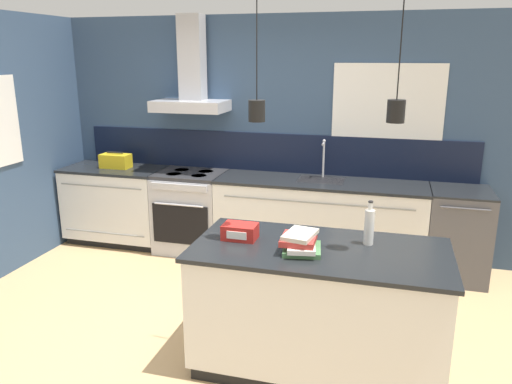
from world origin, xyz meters
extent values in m
plane|color=tan|center=(0.00, 0.00, 0.00)|extent=(16.00, 16.00, 0.00)
cube|color=#354C6B|center=(0.00, 2.03, 1.30)|extent=(5.60, 0.06, 2.60)
cube|color=black|center=(0.00, 1.99, 1.12)|extent=(4.42, 0.02, 0.43)
cube|color=white|center=(1.25, 1.99, 1.62)|extent=(1.12, 0.01, 0.96)
cube|color=black|center=(1.25, 1.99, 1.62)|extent=(1.04, 0.01, 0.88)
cube|color=#B5B5BA|center=(-0.84, 1.77, 1.64)|extent=(0.80, 0.46, 0.12)
cube|color=#B5B5BA|center=(-0.84, 1.86, 2.15)|extent=(0.26, 0.20, 0.90)
cylinder|color=black|center=(0.45, -0.19, 2.25)|extent=(0.01, 0.01, 0.71)
cylinder|color=black|center=(0.45, -0.19, 1.82)|extent=(0.11, 0.11, 0.14)
sphere|color=#F9D18C|center=(0.45, -0.19, 1.82)|extent=(0.06, 0.06, 0.06)
cylinder|color=black|center=(1.33, -0.16, 2.26)|extent=(0.01, 0.01, 0.69)
cylinder|color=black|center=(1.33, -0.16, 1.84)|extent=(0.11, 0.11, 0.14)
sphere|color=#F9D18C|center=(1.33, -0.16, 1.84)|extent=(0.06, 0.06, 0.06)
cube|color=#354C6B|center=(-2.43, 0.70, 1.30)|extent=(0.06, 3.80, 2.60)
cube|color=black|center=(-1.79, 1.72, 0.04)|extent=(1.11, 0.56, 0.09)
cube|color=silver|center=(-1.79, 1.69, 0.48)|extent=(1.15, 0.62, 0.79)
cube|color=gray|center=(-1.79, 1.38, 0.76)|extent=(1.01, 0.01, 0.01)
cube|color=gray|center=(-1.79, 1.38, 0.21)|extent=(1.01, 0.01, 0.01)
cube|color=black|center=(-1.79, 1.69, 0.90)|extent=(1.17, 0.64, 0.03)
cube|color=black|center=(0.63, 1.72, 0.04)|extent=(2.11, 0.56, 0.09)
cube|color=silver|center=(0.63, 1.69, 0.48)|extent=(2.17, 0.62, 0.79)
cube|color=gray|center=(0.63, 1.38, 0.76)|extent=(1.91, 0.01, 0.01)
cube|color=gray|center=(0.63, 1.38, 0.21)|extent=(1.91, 0.01, 0.01)
cube|color=black|center=(0.63, 1.69, 0.90)|extent=(2.20, 0.64, 0.03)
cube|color=#262628|center=(0.63, 1.74, 0.91)|extent=(0.48, 0.34, 0.01)
cylinder|color=#B5B5BA|center=(0.63, 1.87, 1.11)|extent=(0.02, 0.02, 0.39)
sphere|color=#B5B5BA|center=(0.63, 1.87, 1.30)|extent=(0.03, 0.03, 0.03)
cylinder|color=#B5B5BA|center=(0.63, 1.81, 1.28)|extent=(0.02, 0.12, 0.02)
cube|color=#B5B5BA|center=(-0.84, 1.69, 0.43)|extent=(0.74, 0.62, 0.87)
cube|color=black|center=(-0.84, 1.37, 0.40)|extent=(0.64, 0.02, 0.44)
cylinder|color=#B5B5BA|center=(-0.84, 1.35, 0.63)|extent=(0.56, 0.02, 0.02)
cube|color=#B5B5BA|center=(-0.84, 1.37, 0.82)|extent=(0.64, 0.02, 0.07)
cube|color=#2D2D30|center=(-0.84, 1.69, 0.89)|extent=(0.74, 0.60, 0.04)
cylinder|color=black|center=(-0.99, 1.80, 0.91)|extent=(0.17, 0.17, 0.00)
cylinder|color=black|center=(-0.69, 1.80, 0.91)|extent=(0.17, 0.17, 0.00)
cylinder|color=black|center=(-0.99, 1.58, 0.91)|extent=(0.17, 0.17, 0.00)
cylinder|color=black|center=(-0.69, 1.58, 0.91)|extent=(0.17, 0.17, 0.00)
cube|color=#4C4C51|center=(2.01, 1.69, 0.45)|extent=(0.58, 0.62, 0.89)
cube|color=black|center=(2.01, 1.69, 0.90)|extent=(0.58, 0.62, 0.02)
cylinder|color=#4C4C51|center=(2.01, 1.36, 0.82)|extent=(0.44, 0.02, 0.02)
cube|color=black|center=(0.89, -0.18, 0.04)|extent=(1.63, 0.79, 0.09)
cube|color=silver|center=(0.89, -0.18, 0.48)|extent=(1.69, 0.82, 0.79)
cube|color=black|center=(0.89, -0.18, 0.90)|extent=(1.74, 0.87, 0.03)
cylinder|color=silver|center=(1.21, -0.02, 1.03)|extent=(0.07, 0.07, 0.25)
cylinder|color=silver|center=(1.21, -0.02, 1.19)|extent=(0.03, 0.03, 0.06)
cylinder|color=#262628|center=(1.21, -0.02, 1.22)|extent=(0.03, 0.03, 0.01)
cube|color=#4C7F4C|center=(0.79, -0.27, 0.93)|extent=(0.29, 0.30, 0.03)
cube|color=silver|center=(0.79, -0.29, 0.96)|extent=(0.23, 0.32, 0.03)
cube|color=#B2332D|center=(0.76, -0.28, 1.00)|extent=(0.23, 0.26, 0.04)
cube|color=beige|center=(0.77, -0.28, 1.03)|extent=(0.22, 0.29, 0.03)
cube|color=red|center=(0.32, -0.15, 0.96)|extent=(0.24, 0.16, 0.11)
cube|color=white|center=(0.32, -0.24, 0.96)|extent=(0.14, 0.01, 0.05)
cube|color=gold|center=(-1.76, 1.69, 0.99)|extent=(0.34, 0.18, 0.16)
cylinder|color=black|center=(-1.76, 1.69, 1.09)|extent=(0.20, 0.02, 0.02)
camera|label=1|loc=(1.32, -3.35, 2.18)|focal=35.00mm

